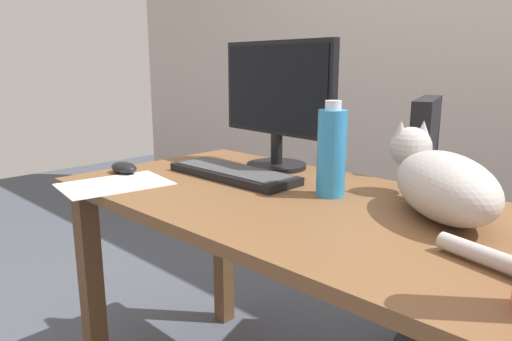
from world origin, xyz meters
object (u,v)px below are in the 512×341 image
object	(u,v)px
keyboard	(233,173)
water_bottle	(332,152)
office_chair	(458,256)
cat	(440,181)
computer_mouse	(124,168)
monitor	(277,100)

from	to	relation	value
keyboard	water_bottle	bearing A→B (deg)	6.94
office_chair	cat	size ratio (longest dim) A/B	2.05
cat	computer_mouse	distance (m)	0.94
office_chair	keyboard	distance (m)	0.83
office_chair	cat	bearing A→B (deg)	-76.28
office_chair	monitor	size ratio (longest dim) A/B	1.98
monitor	keyboard	distance (m)	0.29
monitor	water_bottle	world-z (taller)	monitor
office_chair	monitor	xyz separation A→B (m)	(-0.47, -0.41, 0.53)
water_bottle	monitor	bearing A→B (deg)	155.00
cat	water_bottle	distance (m)	0.28
cat	computer_mouse	world-z (taller)	cat
computer_mouse	water_bottle	world-z (taller)	water_bottle
monitor	water_bottle	xyz separation A→B (m)	(0.33, -0.15, -0.11)
monitor	keyboard	xyz separation A→B (m)	(-0.01, -0.19, -0.21)
computer_mouse	monitor	bearing A→B (deg)	53.23
office_chair	monitor	distance (m)	0.82
office_chair	keyboard	world-z (taller)	office_chair
office_chair	water_bottle	world-z (taller)	water_bottle
cat	computer_mouse	bearing A→B (deg)	-162.64
water_bottle	cat	bearing A→B (deg)	7.67
office_chair	water_bottle	xyz separation A→B (m)	(-0.15, -0.56, 0.42)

